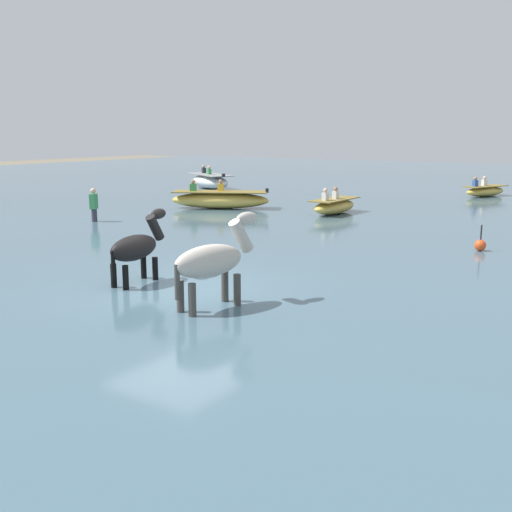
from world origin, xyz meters
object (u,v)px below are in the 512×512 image
at_px(boat_near_starboard, 485,191).
at_px(boat_far_inshore, 334,206).
at_px(channel_buoy, 480,245).
at_px(boat_distant_east, 210,181).
at_px(boat_mid_outer, 220,200).
at_px(horse_trailing_black, 136,249).
at_px(person_wading_close, 94,209).
at_px(horse_lead_pinto, 212,263).

bearing_deg(boat_near_starboard, boat_far_inshore, -107.92).
bearing_deg(boat_near_starboard, channel_buoy, -76.68).
distance_m(boat_near_starboard, channel_buoy, 15.32).
distance_m(boat_far_inshore, channel_buoy, 8.30).
relative_size(boat_far_inshore, boat_near_starboard, 1.00).
distance_m(boat_distant_east, channel_buoy, 20.66).
bearing_deg(boat_mid_outer, horse_trailing_black, -60.67).
xyz_separation_m(boat_distant_east, boat_near_starboard, (14.18, 4.27, -0.13)).
bearing_deg(person_wading_close, boat_near_starboard, 60.69).
distance_m(boat_far_inshore, boat_near_starboard, 10.69).
height_order(boat_distant_east, boat_mid_outer, boat_distant_east).
bearing_deg(boat_far_inshore, boat_distant_east, 151.52).
xyz_separation_m(person_wading_close, channel_buoy, (13.06, 2.07, -0.29)).
relative_size(boat_distant_east, boat_near_starboard, 1.48).
height_order(boat_mid_outer, channel_buoy, boat_mid_outer).
distance_m(boat_mid_outer, boat_near_starboard, 13.93).
bearing_deg(boat_far_inshore, boat_near_starboard, 72.08).
distance_m(horse_trailing_black, boat_far_inshore, 12.69).
relative_size(horse_trailing_black, person_wading_close, 1.20).
height_order(boat_far_inshore, boat_mid_outer, boat_mid_outer).
relative_size(horse_trailing_black, boat_far_inshore, 0.71).
bearing_deg(boat_mid_outer, horse_lead_pinto, -53.36).
height_order(boat_distant_east, channel_buoy, boat_distant_east).
relative_size(person_wading_close, channel_buoy, 2.27).
height_order(boat_far_inshore, boat_near_starboard, boat_far_inshore).
bearing_deg(boat_distant_east, horse_trailing_black, -55.93).
xyz_separation_m(boat_near_starboard, channel_buoy, (3.53, -14.91, -0.11)).
bearing_deg(boat_distant_east, boat_near_starboard, 16.76).
height_order(horse_lead_pinto, horse_trailing_black, horse_lead_pinto).
height_order(horse_lead_pinto, channel_buoy, horse_lead_pinto).
bearing_deg(boat_near_starboard, horse_trailing_black, -94.22).
bearing_deg(channel_buoy, boat_mid_outer, 162.91).
bearing_deg(channel_buoy, boat_far_inshore, 145.23).
xyz_separation_m(horse_trailing_black, boat_far_inshore, (-1.61, 12.58, -0.43)).
height_order(boat_near_starboard, channel_buoy, boat_near_starboard).
bearing_deg(boat_near_starboard, person_wading_close, -119.31).
bearing_deg(horse_lead_pinto, boat_far_inshore, 107.42).
xyz_separation_m(boat_distant_east, channel_buoy, (17.71, -10.64, -0.25)).
height_order(horse_trailing_black, boat_distant_east, horse_trailing_black).
height_order(horse_trailing_black, boat_near_starboard, horse_trailing_black).
relative_size(boat_distant_east, boat_mid_outer, 0.97).
xyz_separation_m(horse_lead_pinto, boat_mid_outer, (-8.93, 12.01, -0.48)).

